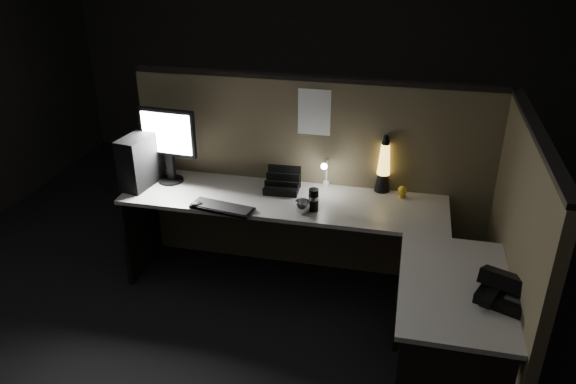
% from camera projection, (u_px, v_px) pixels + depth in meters
% --- Properties ---
extents(floor, '(6.00, 6.00, 0.00)m').
position_uv_depth(floor, '(285.00, 338.00, 3.74)').
color(floor, black).
rests_on(floor, ground).
extents(room_shell, '(6.00, 6.00, 6.00)m').
position_uv_depth(room_shell, '(284.00, 103.00, 3.02)').
color(room_shell, silver).
rests_on(room_shell, ground).
extents(partition_back, '(2.66, 0.06, 1.50)m').
position_uv_depth(partition_back, '(312.00, 179.00, 4.22)').
color(partition_back, brown).
rests_on(partition_back, ground).
extents(partition_right, '(0.06, 1.66, 1.50)m').
position_uv_depth(partition_right, '(513.00, 259.00, 3.23)').
color(partition_right, brown).
rests_on(partition_right, ground).
extents(desk, '(2.60, 1.60, 0.73)m').
position_uv_depth(desk, '(320.00, 247.00, 3.67)').
color(desk, beige).
rests_on(desk, ground).
extents(pc_tower, '(0.22, 0.39, 0.38)m').
position_uv_depth(pc_tower, '(140.00, 160.00, 4.10)').
color(pc_tower, black).
rests_on(pc_tower, desk).
extents(monitor, '(0.44, 0.19, 0.56)m').
position_uv_depth(monitor, '(168.00, 139.00, 4.09)').
color(monitor, black).
rests_on(monitor, desk).
extents(keyboard, '(0.46, 0.22, 0.02)m').
position_uv_depth(keyboard, '(222.00, 208.00, 3.82)').
color(keyboard, black).
rests_on(keyboard, desk).
extents(mouse, '(0.10, 0.08, 0.04)m').
position_uv_depth(mouse, '(197.00, 205.00, 3.84)').
color(mouse, black).
rests_on(mouse, desk).
extents(clip_lamp, '(0.04, 0.18, 0.23)m').
position_uv_depth(clip_lamp, '(325.00, 172.00, 4.05)').
color(clip_lamp, silver).
rests_on(clip_lamp, desk).
extents(organizer, '(0.26, 0.23, 0.19)m').
position_uv_depth(organizer, '(283.00, 185.00, 4.08)').
color(organizer, black).
rests_on(organizer, desk).
extents(lava_lamp, '(0.11, 0.11, 0.42)m').
position_uv_depth(lava_lamp, '(384.00, 168.00, 4.01)').
color(lava_lamp, black).
rests_on(lava_lamp, desk).
extents(travel_mug, '(0.07, 0.07, 0.16)m').
position_uv_depth(travel_mug, '(314.00, 200.00, 3.77)').
color(travel_mug, black).
rests_on(travel_mug, desk).
extents(steel_mug, '(0.14, 0.14, 0.09)m').
position_uv_depth(steel_mug, '(303.00, 207.00, 3.76)').
color(steel_mug, '#B7B6BE').
rests_on(steel_mug, desk).
extents(figurine, '(0.06, 0.06, 0.06)m').
position_uv_depth(figurine, '(402.00, 190.00, 3.96)').
color(figurine, gold).
rests_on(figurine, desk).
extents(pinned_paper, '(0.23, 0.00, 0.33)m').
position_uv_depth(pinned_paper, '(314.00, 112.00, 3.95)').
color(pinned_paper, white).
rests_on(pinned_paper, partition_back).
extents(desk_phone, '(0.32, 0.32, 0.15)m').
position_uv_depth(desk_phone, '(504.00, 290.00, 2.90)').
color(desk_phone, black).
rests_on(desk_phone, desk).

